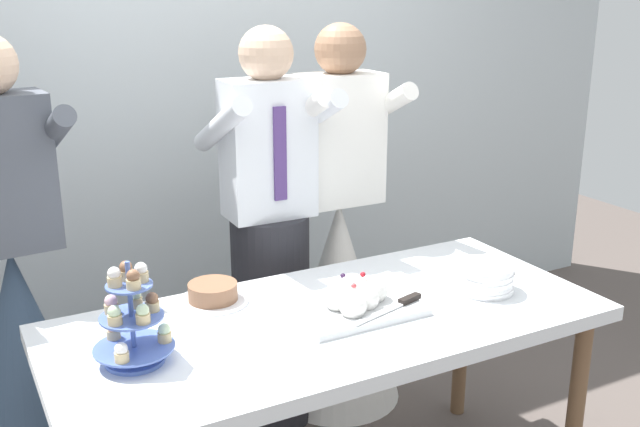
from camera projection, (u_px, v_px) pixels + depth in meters
name	position (u px, v px, depth m)	size (l,w,h in m)	color
rear_wall	(182.00, 65.00, 3.39)	(5.20, 0.10, 2.90)	silver
dessert_table	(330.00, 336.00, 2.42)	(1.80, 0.80, 0.78)	silver
cupcake_stand	(132.00, 321.00, 2.07)	(0.23, 0.23, 0.31)	#4C66B2
main_cake_tray	(354.00, 298.00, 2.43)	(0.43, 0.31, 0.13)	silver
plate_stack	(485.00, 278.00, 2.58)	(0.21, 0.20, 0.10)	white
round_cake	(213.00, 294.00, 2.49)	(0.24, 0.24, 0.07)	white
person_groom	(270.00, 256.00, 3.01)	(0.47, 0.49, 1.66)	#232328
person_bride	(338.00, 276.00, 3.24)	(0.56, 0.56, 1.66)	white
person_guest	(21.00, 337.00, 2.68)	(0.56, 0.56, 1.66)	#334760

